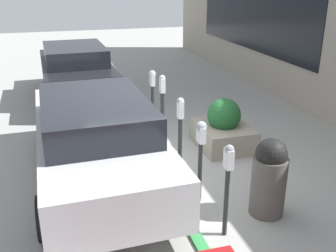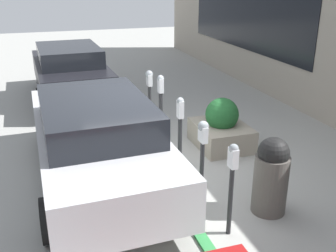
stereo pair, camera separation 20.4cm
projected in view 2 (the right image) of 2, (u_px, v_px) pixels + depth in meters
The scene contains 11 objects.
ground_plane at pixel (163, 172), 7.06m from camera, with size 40.00×40.00×0.00m, color #999993.
curb_strip at pixel (159, 172), 7.03m from camera, with size 24.50×0.16×0.04m.
parking_meter_nearest at pixel (232, 175), 5.07m from camera, with size 0.15×0.13×1.34m.
parking_meter_second at pixel (203, 144), 5.89m from camera, with size 0.19×0.16×1.31m.
parking_meter_middle at pixel (180, 126), 6.85m from camera, with size 0.14×0.12×1.37m.
parking_meter_fourth at pixel (161, 105), 7.67m from camera, with size 0.14×0.12×1.54m.
parking_meter_farthest at pixel (149, 90), 8.53m from camera, with size 0.19×0.17×1.41m.
planter_box at pixel (221, 128), 8.02m from camera, with size 1.26×1.01×1.03m.
parked_car_middle at pixel (96, 138), 6.49m from camera, with size 4.81×1.97×1.51m.
parked_car_rear at pixel (70, 70), 11.04m from camera, with size 4.44×1.97×1.50m.
trash_bin at pixel (271, 175), 5.70m from camera, with size 0.51×0.51×1.19m.
Camera 2 is at (-6.00, 1.87, 3.32)m, focal length 42.00 mm.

